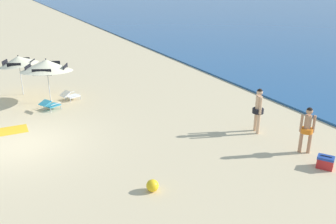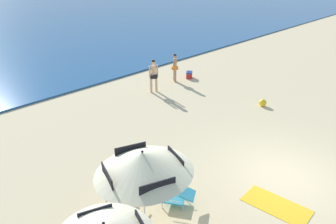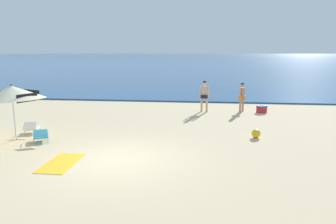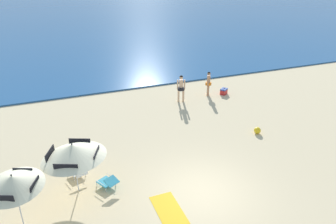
# 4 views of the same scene
# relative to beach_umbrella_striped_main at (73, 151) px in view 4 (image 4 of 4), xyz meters

# --- Properties ---
(ground_plane) EXTENTS (800.00, 800.00, 0.00)m
(ground_plane) POSITION_rel_beach_umbrella_striped_main_xyz_m (4.47, -1.77, -1.84)
(ground_plane) COLOR #D1BA8E
(beach_umbrella_striped_main) EXTENTS (3.24, 3.23, 2.20)m
(beach_umbrella_striped_main) POSITION_rel_beach_umbrella_striped_main_xyz_m (0.00, 0.00, 0.00)
(beach_umbrella_striped_main) COLOR silver
(beach_umbrella_striped_main) RESTS_ON ground
(beach_umbrella_striped_second) EXTENTS (2.52, 2.54, 2.11)m
(beach_umbrella_striped_second) POSITION_rel_beach_umbrella_striped_main_xyz_m (-1.98, -1.09, -0.05)
(beach_umbrella_striped_second) COLOR silver
(beach_umbrella_striped_second) RESTS_ON ground
(lounge_chair_under_umbrella) EXTENTS (0.88, 1.01, 0.51)m
(lounge_chair_under_umbrella) POSITION_rel_beach_umbrella_striped_main_xyz_m (1.13, -0.19, -1.56)
(lounge_chair_under_umbrella) COLOR teal
(lounge_chair_under_umbrella) RESTS_ON ground
(lounge_chair_beside_umbrella) EXTENTS (0.79, 1.01, 0.52)m
(lounge_chair_beside_umbrella) POSITION_rel_beach_umbrella_striped_main_xyz_m (0.11, 0.93, -1.57)
(lounge_chair_beside_umbrella) COLOR white
(lounge_chair_beside_umbrella) RESTS_ON ground
(person_standing_near_shore) EXTENTS (0.40, 0.41, 1.65)m
(person_standing_near_shore) POSITION_rel_beach_umbrella_striped_main_xyz_m (9.37, 7.06, -0.88)
(person_standing_near_shore) COLOR tan
(person_standing_near_shore) RESTS_ON ground
(person_standing_beside) EXTENTS (0.50, 0.43, 1.77)m
(person_standing_beside) POSITION_rel_beach_umbrella_striped_main_xyz_m (7.24, 6.71, -0.81)
(person_standing_beside) COLOR #D8A87F
(person_standing_beside) RESTS_ON ground
(cooler_box) EXTENTS (0.61, 0.57, 0.43)m
(cooler_box) POSITION_rel_beach_umbrella_striped_main_xyz_m (10.46, 6.83, -1.64)
(cooler_box) COLOR red
(cooler_box) RESTS_ON ground
(beach_ball) EXTENTS (0.35, 0.35, 0.35)m
(beach_ball) POSITION_rel_beach_umbrella_striped_main_xyz_m (9.31, 1.39, -1.66)
(beach_ball) COLOR yellow
(beach_ball) RESTS_ON ground
(beach_towel) EXTENTS (0.92, 1.81, 0.01)m
(beach_towel) POSITION_rel_beach_umbrella_striped_main_xyz_m (2.91, -2.25, -1.83)
(beach_towel) COLOR gold
(beach_towel) RESTS_ON ground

